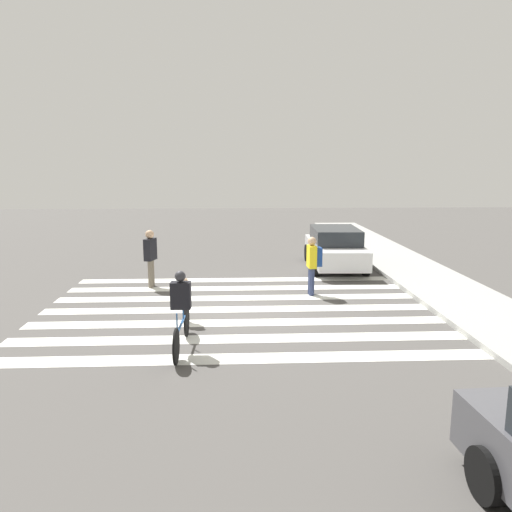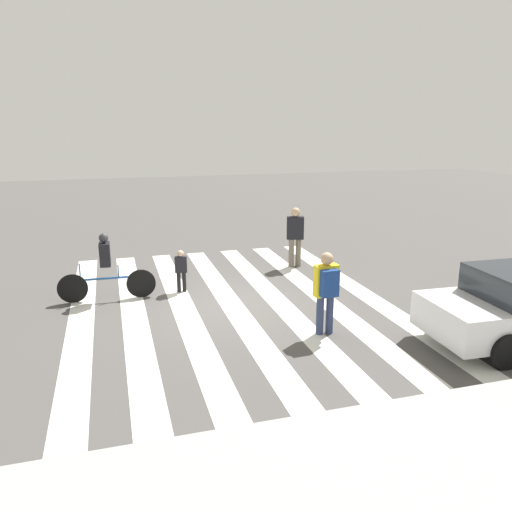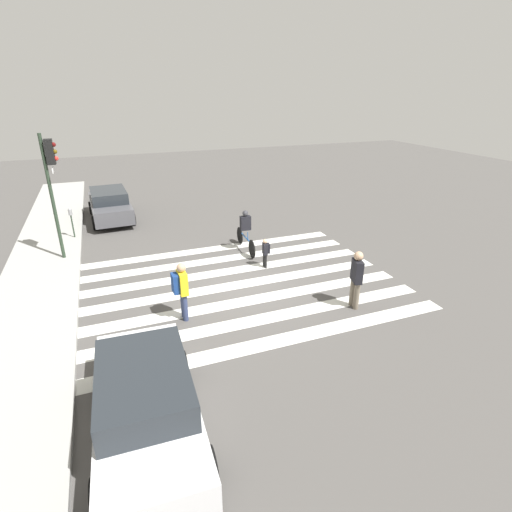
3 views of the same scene
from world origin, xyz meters
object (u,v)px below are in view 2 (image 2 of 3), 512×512
pedestrian_adult_blue_shirt (295,234)px  pedestrian_adult_yellow_jacket (181,267)px  pedestrian_adult_tall_backpack (327,287)px  cyclist_mid_street (106,265)px

pedestrian_adult_blue_shirt → pedestrian_adult_yellow_jacket: bearing=37.6°
pedestrian_adult_tall_backpack → cyclist_mid_street: bearing=138.3°
pedestrian_adult_tall_backpack → pedestrian_adult_blue_shirt: size_ratio=0.96×
pedestrian_adult_blue_shirt → cyclist_mid_street: (5.35, 1.47, -0.13)m
pedestrian_adult_yellow_jacket → pedestrian_adult_tall_backpack: bearing=132.1°
pedestrian_adult_yellow_jacket → cyclist_mid_street: (1.79, 0.12, 0.24)m
cyclist_mid_street → pedestrian_adult_yellow_jacket: bearing=-174.2°
pedestrian_adult_tall_backpack → pedestrian_adult_blue_shirt: 4.96m
pedestrian_adult_tall_backpack → cyclist_mid_street: (4.18, -3.36, -0.12)m
pedestrian_adult_blue_shirt → cyclist_mid_street: size_ratio=0.77×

